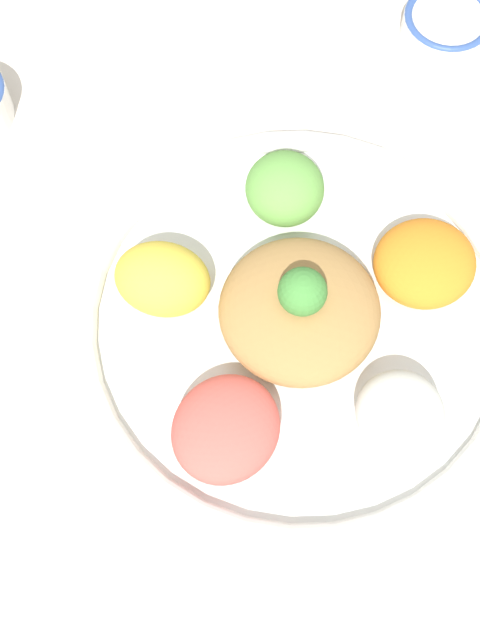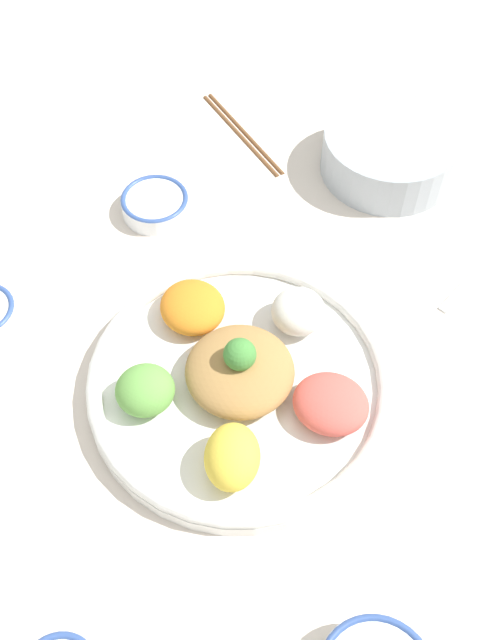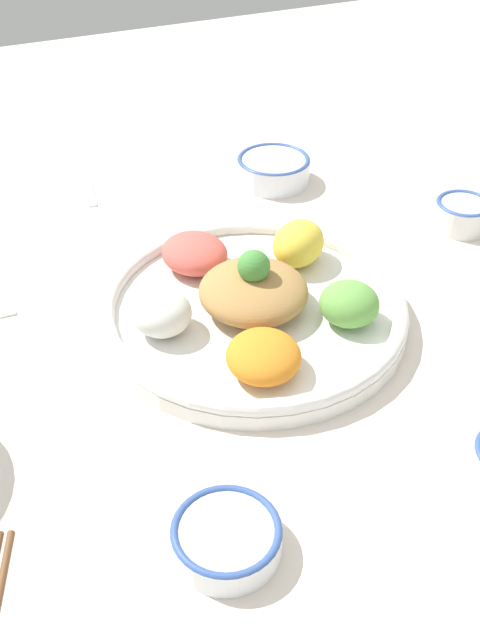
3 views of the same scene
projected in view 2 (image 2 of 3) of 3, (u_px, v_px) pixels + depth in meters
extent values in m
plane|color=silver|center=(229.00, 363.00, 0.97)|extent=(2.40, 2.40, 0.00)
cylinder|color=white|center=(240.00, 386.00, 0.94)|extent=(0.38, 0.38, 0.02)
torus|color=white|center=(240.00, 379.00, 0.93)|extent=(0.38, 0.38, 0.02)
ellipsoid|color=#E55B51|center=(331.00, 404.00, 0.89)|extent=(0.11, 0.11, 0.04)
ellipsoid|color=white|center=(298.00, 311.00, 0.96)|extent=(0.07, 0.07, 0.05)
ellipsoid|color=orange|center=(193.00, 307.00, 0.97)|extent=(0.11, 0.11, 0.04)
ellipsoid|color=#6BAD4C|center=(145.00, 390.00, 0.89)|extent=(0.10, 0.10, 0.05)
ellipsoid|color=yellow|center=(232.00, 457.00, 0.84)|extent=(0.10, 0.10, 0.06)
ellipsoid|color=#AD7F47|center=(240.00, 371.00, 0.91)|extent=(0.13, 0.13, 0.05)
sphere|color=#478E3D|center=(240.00, 354.00, 0.88)|extent=(0.04, 0.04, 0.04)
cylinder|color=white|center=(155.00, 205.00, 1.11)|extent=(0.10, 0.10, 0.03)
torus|color=#38569E|center=(154.00, 199.00, 1.10)|extent=(0.10, 0.10, 0.01)
cylinder|color=white|center=(155.00, 200.00, 1.11)|extent=(0.08, 0.08, 0.00)
cylinder|color=#A8B2BC|center=(389.00, 153.00, 1.15)|extent=(0.21, 0.21, 0.07)
ellipsoid|color=#B27F47|center=(392.00, 141.00, 1.13)|extent=(0.18, 0.18, 0.02)
cylinder|color=brown|center=(245.00, 131.00, 1.23)|extent=(0.08, 0.22, 0.01)
cylinder|color=brown|center=(240.00, 134.00, 1.22)|extent=(0.08, 0.22, 0.01)
cube|color=white|center=(458.00, 293.00, 1.03)|extent=(0.08, 0.01, 0.01)
ellipsoid|color=white|center=(480.00, 268.00, 1.06)|extent=(0.04, 0.04, 0.01)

